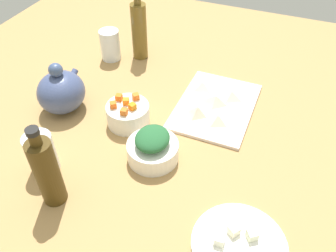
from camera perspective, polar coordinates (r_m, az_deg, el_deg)
name	(u,v)px	position (r cm, az deg, el deg)	size (l,w,h in cm)	color
tabletop	(168,142)	(102.79, 0.00, -2.66)	(190.00, 190.00, 3.00)	#A9814C
cutting_board	(216,106)	(112.99, 7.75, 3.22)	(32.14, 23.10, 1.00)	silver
plate_tofu	(239,245)	(82.33, 11.48, -18.45)	(21.06, 21.06, 1.20)	white
bowl_greens	(153,151)	(94.70, -2.48, -4.10)	(13.91, 13.91, 5.34)	white
bowl_carrots	(128,114)	(105.36, -6.50, 1.89)	(12.78, 12.78, 6.50)	white
teapot	(61,91)	(112.81, -16.97, 5.40)	(16.68, 14.23, 16.54)	#424F7B
bottle_0	(139,30)	(132.34, -4.71, 15.30)	(5.64, 5.64, 25.99)	brown
bottle_1	(47,171)	(84.99, -19.12, -6.99)	(5.73, 5.73, 23.17)	#443211
drinking_glass_0	(41,154)	(95.54, -19.89, -4.23)	(7.35, 7.35, 11.40)	white
drinking_glass_1	(110,45)	(135.18, -9.39, 12.89)	(7.27, 7.27, 11.27)	white
carrot_cube_0	(136,97)	(105.03, -5.25, 4.78)	(1.80, 1.80, 1.80)	orange
carrot_cube_1	(113,105)	(102.84, -8.87, 3.44)	(1.80, 1.80, 1.80)	orange
carrot_cube_2	(126,101)	(103.52, -6.84, 3.99)	(1.80, 1.80, 1.80)	orange
carrot_cube_3	(132,107)	(101.50, -5.82, 3.17)	(1.80, 1.80, 1.80)	orange
carrot_cube_4	(119,97)	(105.31, -7.98, 4.63)	(1.80, 1.80, 1.80)	orange
carrot_cube_5	(124,112)	(99.94, -7.18, 2.30)	(1.80, 1.80, 1.80)	orange
chopped_greens_mound	(152,139)	(91.30, -2.56, -2.06)	(10.32, 9.08, 4.16)	#255E32
tofu_cube_1	(219,240)	(80.27, 8.36, -17.85)	(2.20, 2.20, 2.20)	white
tofu_cube_2	(234,230)	(81.97, 10.66, -16.31)	(2.20, 2.20, 2.20)	white
tofu_cube_3	(252,235)	(82.18, 13.53, -16.83)	(2.20, 2.20, 2.20)	#E9EEC9
dumpling_0	(215,100)	(112.40, 7.72, 4.28)	(5.89, 5.25, 2.97)	beige
dumpling_1	(231,95)	(115.75, 10.29, 5.04)	(5.67, 5.42, 2.37)	beige
dumpling_2	(202,85)	(118.78, 5.60, 6.65)	(5.72, 5.32, 2.24)	beige
dumpling_3	(218,119)	(105.74, 8.09, 1.18)	(5.37, 5.13, 2.54)	beige
dumpling_4	(197,111)	(107.46, 4.80, 2.50)	(5.08, 4.75, 3.07)	beige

